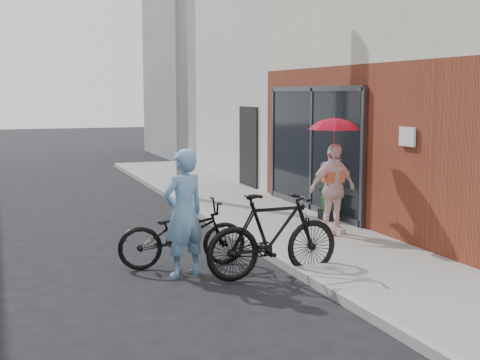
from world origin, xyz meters
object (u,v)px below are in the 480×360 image
officer (184,213)px  kimono_woman (333,189)px  utility_pole (181,48)px  bike_left (182,234)px  planter (330,215)px  bike_right (273,235)px

officer → kimono_woman: bearing=-176.3°
utility_pole → kimono_woman: (1.34, -4.74, -2.61)m
utility_pole → kimono_woman: utility_pole is taller
bike_left → kimono_woman: size_ratio=1.20×
bike_left → planter: size_ratio=5.29×
officer → bike_left: (0.10, 0.47, -0.39)m
officer → planter: (3.52, 2.43, -0.66)m
bike_left → kimono_woman: (2.86, 0.82, 0.40)m
bike_left → bike_right: size_ratio=0.96×
utility_pole → bike_right: (-0.50, -6.50, -2.92)m
bike_right → planter: size_ratio=5.53×
kimono_woman → planter: kimono_woman is taller
utility_pole → kimono_woman: bearing=-74.2°
kimono_woman → planter: 1.45m
utility_pole → officer: size_ratio=3.99×
officer → bike_right: 1.25m
officer → bike_right: officer is taller
officer → bike_left: officer is taller
bike_left → bike_right: 1.39m
bike_left → planter: bike_left is taller
bike_right → planter: bike_right is taller
officer → planter: bearing=-165.2°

